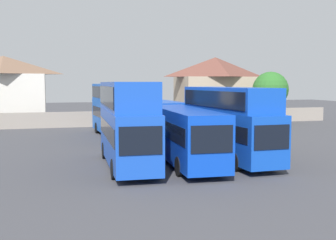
{
  "coord_description": "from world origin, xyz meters",
  "views": [
    {
      "loc": [
        -7.92,
        -25.5,
        5.17
      ],
      "look_at": [
        0.0,
        3.0,
        2.54
      ],
      "focal_mm": 45.02,
      "sensor_mm": 36.0,
      "label": 1
    }
  ],
  "objects_px": {
    "bus_4": "(115,107)",
    "house_terrace_centre": "(215,88)",
    "tree_behind_wall": "(270,90)",
    "bus_5": "(158,116)",
    "bus_1": "(127,119)",
    "house_terrace_left": "(4,89)",
    "bus_3": "(228,119)",
    "bus_2": "(184,133)"
  },
  "relations": [
    {
      "from": "house_terrace_centre",
      "to": "bus_2",
      "type": "bearing_deg",
      "value": -115.23
    },
    {
      "from": "bus_4",
      "to": "tree_behind_wall",
      "type": "bearing_deg",
      "value": 107.07
    },
    {
      "from": "bus_5",
      "to": "house_terrace_left",
      "type": "height_order",
      "value": "house_terrace_left"
    },
    {
      "from": "tree_behind_wall",
      "to": "house_terrace_left",
      "type": "bearing_deg",
      "value": 165.8
    },
    {
      "from": "house_terrace_left",
      "to": "house_terrace_centre",
      "type": "bearing_deg",
      "value": -1.75
    },
    {
      "from": "bus_3",
      "to": "house_terrace_left",
      "type": "relative_size",
      "value": 1.05
    },
    {
      "from": "house_terrace_left",
      "to": "house_terrace_centre",
      "type": "relative_size",
      "value": 0.97
    },
    {
      "from": "bus_1",
      "to": "bus_2",
      "type": "height_order",
      "value": "bus_1"
    },
    {
      "from": "bus_1",
      "to": "bus_5",
      "type": "xyz_separation_m",
      "value": [
        5.57,
        14.32,
        -0.97
      ]
    },
    {
      "from": "bus_4",
      "to": "house_terrace_centre",
      "type": "distance_m",
      "value": 22.49
    },
    {
      "from": "bus_5",
      "to": "tree_behind_wall",
      "type": "height_order",
      "value": "tree_behind_wall"
    },
    {
      "from": "bus_5",
      "to": "house_terrace_centre",
      "type": "bearing_deg",
      "value": 139.53
    },
    {
      "from": "bus_4",
      "to": "house_terrace_left",
      "type": "distance_m",
      "value": 19.89
    },
    {
      "from": "bus_1",
      "to": "bus_4",
      "type": "distance_m",
      "value": 14.61
    },
    {
      "from": "bus_4",
      "to": "bus_2",
      "type": "bearing_deg",
      "value": 4.84
    },
    {
      "from": "house_terrace_centre",
      "to": "bus_3",
      "type": "bearing_deg",
      "value": -110.29
    },
    {
      "from": "bus_4",
      "to": "bus_1",
      "type": "bearing_deg",
      "value": -9.36
    },
    {
      "from": "house_terrace_centre",
      "to": "bus_1",
      "type": "bearing_deg",
      "value": -120.78
    },
    {
      "from": "bus_3",
      "to": "bus_2",
      "type": "bearing_deg",
      "value": -82.93
    },
    {
      "from": "house_terrace_centre",
      "to": "tree_behind_wall",
      "type": "bearing_deg",
      "value": -58.22
    },
    {
      "from": "bus_4",
      "to": "house_terrace_centre",
      "type": "xyz_separation_m",
      "value": [
        16.38,
        15.33,
        1.6
      ]
    },
    {
      "from": "bus_2",
      "to": "bus_4",
      "type": "distance_m",
      "value": 14.89
    },
    {
      "from": "bus_4",
      "to": "bus_5",
      "type": "xyz_separation_m",
      "value": [
        4.16,
        -0.22,
        -0.89
      ]
    },
    {
      "from": "bus_5",
      "to": "tree_behind_wall",
      "type": "bearing_deg",
      "value": 113.76
    },
    {
      "from": "house_terrace_left",
      "to": "bus_5",
      "type": "bearing_deg",
      "value": -46.37
    },
    {
      "from": "bus_5",
      "to": "house_terrace_left",
      "type": "distance_m",
      "value": 22.78
    },
    {
      "from": "bus_5",
      "to": "house_terrace_centre",
      "type": "relative_size",
      "value": 1.03
    },
    {
      "from": "bus_4",
      "to": "tree_behind_wall",
      "type": "relative_size",
      "value": 1.79
    },
    {
      "from": "bus_3",
      "to": "house_terrace_centre",
      "type": "height_order",
      "value": "house_terrace_centre"
    },
    {
      "from": "bus_4",
      "to": "bus_5",
      "type": "relative_size",
      "value": 1.07
    },
    {
      "from": "house_terrace_left",
      "to": "house_terrace_centre",
      "type": "distance_m",
      "value": 27.87
    },
    {
      "from": "house_terrace_centre",
      "to": "bus_4",
      "type": "bearing_deg",
      "value": -136.9
    },
    {
      "from": "bus_3",
      "to": "bus_4",
      "type": "height_order",
      "value": "bus_4"
    },
    {
      "from": "bus_3",
      "to": "bus_4",
      "type": "bearing_deg",
      "value": -160.93
    },
    {
      "from": "bus_5",
      "to": "bus_2",
      "type": "bearing_deg",
      "value": -9.87
    },
    {
      "from": "bus_5",
      "to": "bus_1",
      "type": "bearing_deg",
      "value": -23.56
    },
    {
      "from": "house_terrace_centre",
      "to": "tree_behind_wall",
      "type": "distance_m",
      "value": 8.65
    },
    {
      "from": "bus_3",
      "to": "bus_5",
      "type": "bearing_deg",
      "value": -176.65
    },
    {
      "from": "tree_behind_wall",
      "to": "bus_3",
      "type": "bearing_deg",
      "value": -124.91
    },
    {
      "from": "bus_4",
      "to": "house_terrace_left",
      "type": "bearing_deg",
      "value": -148.44
    },
    {
      "from": "bus_2",
      "to": "tree_behind_wall",
      "type": "bearing_deg",
      "value": 143.31
    },
    {
      "from": "bus_2",
      "to": "bus_1",
      "type": "bearing_deg",
      "value": -89.49
    }
  ]
}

